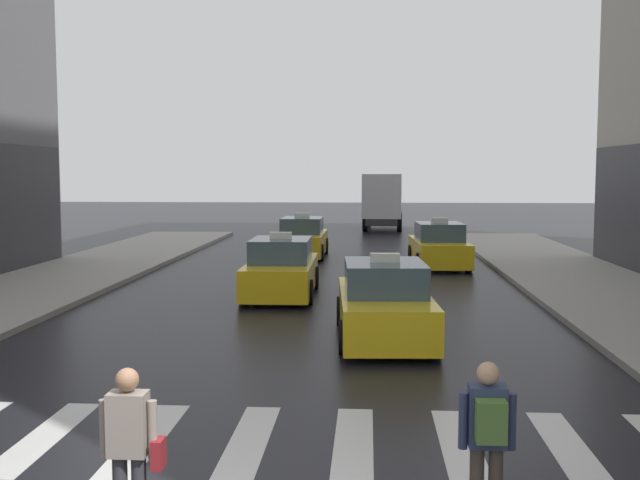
{
  "coord_description": "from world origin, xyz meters",
  "views": [
    {
      "loc": [
        1.52,
        -6.36,
        3.45
      ],
      "look_at": [
        0.6,
        8.0,
        2.16
      ],
      "focal_mm": 42.32,
      "sensor_mm": 36.0,
      "label": 1
    }
  ],
  "objects_px": {
    "taxi_fourth": "(302,239)",
    "pedestrian_with_handbag": "(130,443)",
    "taxi_lead": "(384,305)",
    "box_truck": "(383,199)",
    "taxi_third": "(439,247)",
    "pedestrian_with_backpack": "(488,432)",
    "taxi_second": "(281,270)"
  },
  "relations": [
    {
      "from": "taxi_lead",
      "to": "box_truck",
      "type": "bearing_deg",
      "value": 88.97
    },
    {
      "from": "taxi_fourth",
      "to": "pedestrian_with_backpack",
      "type": "distance_m",
      "value": 23.75
    },
    {
      "from": "box_truck",
      "to": "pedestrian_with_backpack",
      "type": "distance_m",
      "value": 38.4
    },
    {
      "from": "taxi_lead",
      "to": "pedestrian_with_backpack",
      "type": "relative_size",
      "value": 2.8
    },
    {
      "from": "taxi_lead",
      "to": "pedestrian_with_backpack",
      "type": "xyz_separation_m",
      "value": [
        0.81,
        -8.36,
        0.25
      ]
    },
    {
      "from": "pedestrian_with_backpack",
      "to": "pedestrian_with_handbag",
      "type": "xyz_separation_m",
      "value": [
        -3.36,
        -0.4,
        -0.04
      ]
    },
    {
      "from": "taxi_fourth",
      "to": "pedestrian_with_handbag",
      "type": "xyz_separation_m",
      "value": [
        0.48,
        -23.84,
        0.21
      ]
    },
    {
      "from": "taxi_lead",
      "to": "pedestrian_with_handbag",
      "type": "xyz_separation_m",
      "value": [
        -2.55,
        -8.77,
        0.21
      ]
    },
    {
      "from": "taxi_lead",
      "to": "taxi_fourth",
      "type": "height_order",
      "value": "same"
    },
    {
      "from": "taxi_fourth",
      "to": "box_truck",
      "type": "relative_size",
      "value": 0.6
    },
    {
      "from": "taxi_lead",
      "to": "taxi_third",
      "type": "height_order",
      "value": "same"
    },
    {
      "from": "taxi_second",
      "to": "taxi_lead",
      "type": "bearing_deg",
      "value": -62.51
    },
    {
      "from": "box_truck",
      "to": "pedestrian_with_handbag",
      "type": "height_order",
      "value": "box_truck"
    },
    {
      "from": "taxi_second",
      "to": "taxi_fourth",
      "type": "height_order",
      "value": "same"
    },
    {
      "from": "taxi_fourth",
      "to": "taxi_second",
      "type": "bearing_deg",
      "value": -88.45
    },
    {
      "from": "taxi_lead",
      "to": "taxi_fourth",
      "type": "xyz_separation_m",
      "value": [
        -3.03,
        15.08,
        0.0
      ]
    },
    {
      "from": "taxi_third",
      "to": "taxi_fourth",
      "type": "xyz_separation_m",
      "value": [
        -5.27,
        2.86,
        0.0
      ]
    },
    {
      "from": "taxi_fourth",
      "to": "pedestrian_with_backpack",
      "type": "relative_size",
      "value": 2.76
    },
    {
      "from": "taxi_lead",
      "to": "box_truck",
      "type": "relative_size",
      "value": 0.61
    },
    {
      "from": "taxi_third",
      "to": "box_truck",
      "type": "distance_m",
      "value": 17.92
    },
    {
      "from": "taxi_lead",
      "to": "box_truck",
      "type": "distance_m",
      "value": 30.05
    },
    {
      "from": "taxi_fourth",
      "to": "pedestrian_with_backpack",
      "type": "bearing_deg",
      "value": -80.7
    },
    {
      "from": "taxi_third",
      "to": "taxi_fourth",
      "type": "relative_size",
      "value": 1.01
    },
    {
      "from": "pedestrian_with_backpack",
      "to": "taxi_fourth",
      "type": "bearing_deg",
      "value": 99.3
    },
    {
      "from": "taxi_second",
      "to": "taxi_fourth",
      "type": "bearing_deg",
      "value": 91.55
    },
    {
      "from": "taxi_fourth",
      "to": "box_truck",
      "type": "distance_m",
      "value": 15.41
    },
    {
      "from": "taxi_fourth",
      "to": "pedestrian_with_handbag",
      "type": "relative_size",
      "value": 2.76
    },
    {
      "from": "taxi_lead",
      "to": "taxi_third",
      "type": "distance_m",
      "value": 12.42
    },
    {
      "from": "taxi_third",
      "to": "taxi_fourth",
      "type": "distance_m",
      "value": 6.0
    },
    {
      "from": "taxi_second",
      "to": "taxi_fourth",
      "type": "xyz_separation_m",
      "value": [
        -0.26,
        9.77,
        0.0
      ]
    },
    {
      "from": "box_truck",
      "to": "taxi_third",
      "type": "bearing_deg",
      "value": -84.52
    },
    {
      "from": "taxi_lead",
      "to": "taxi_fourth",
      "type": "distance_m",
      "value": 15.38
    }
  ]
}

